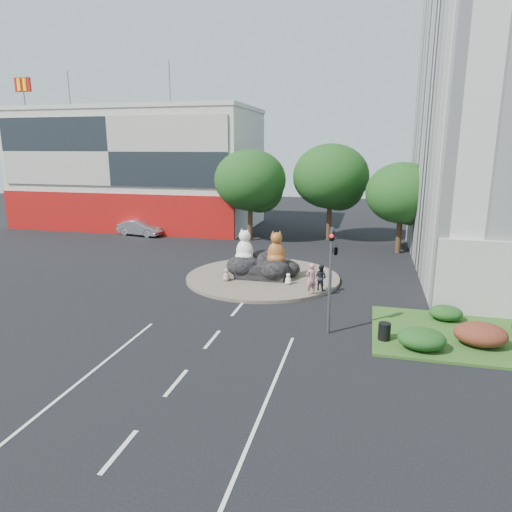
{
  "coord_description": "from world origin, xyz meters",
  "views": [
    {
      "loc": [
        6.54,
        -18.05,
        8.48
      ],
      "look_at": [
        0.03,
        8.04,
        2.0
      ],
      "focal_mm": 32.0,
      "sensor_mm": 36.0,
      "label": 1
    }
  ],
  "objects_px": {
    "cat_white": "(245,245)",
    "cat_tabby": "(276,247)",
    "litter_bin": "(384,331)",
    "kitten_calico": "(226,274)",
    "pedestrian_pink": "(311,279)",
    "parked_car": "(140,228)",
    "kitten_white": "(288,278)",
    "pedestrian_dark": "(321,277)"
  },
  "relations": [
    {
      "from": "pedestrian_dark",
      "to": "cat_white",
      "type": "bearing_deg",
      "value": 7.8
    },
    {
      "from": "cat_tabby",
      "to": "pedestrian_dark",
      "type": "relative_size",
      "value": 1.4
    },
    {
      "from": "cat_white",
      "to": "cat_tabby",
      "type": "xyz_separation_m",
      "value": [
        2.1,
        -0.0,
        -0.02
      ]
    },
    {
      "from": "cat_tabby",
      "to": "litter_bin",
      "type": "relative_size",
      "value": 2.82
    },
    {
      "from": "kitten_calico",
      "to": "litter_bin",
      "type": "distance_m",
      "value": 11.67
    },
    {
      "from": "kitten_white",
      "to": "litter_bin",
      "type": "xyz_separation_m",
      "value": [
        5.56,
        -6.99,
        -0.05
      ]
    },
    {
      "from": "litter_bin",
      "to": "parked_car",
      "type": "bearing_deg",
      "value": 138.23
    },
    {
      "from": "pedestrian_pink",
      "to": "cat_tabby",
      "type": "bearing_deg",
      "value": -85.81
    },
    {
      "from": "cat_tabby",
      "to": "parked_car",
      "type": "bearing_deg",
      "value": 123.66
    },
    {
      "from": "cat_tabby",
      "to": "parked_car",
      "type": "distance_m",
      "value": 19.86
    },
    {
      "from": "pedestrian_pink",
      "to": "parked_car",
      "type": "height_order",
      "value": "pedestrian_pink"
    },
    {
      "from": "pedestrian_pink",
      "to": "pedestrian_dark",
      "type": "xyz_separation_m",
      "value": [
        0.46,
        0.95,
        -0.14
      ]
    },
    {
      "from": "kitten_calico",
      "to": "litter_bin",
      "type": "bearing_deg",
      "value": -24.13
    },
    {
      "from": "kitten_calico",
      "to": "pedestrian_pink",
      "type": "distance_m",
      "value": 5.74
    },
    {
      "from": "pedestrian_pink",
      "to": "parked_car",
      "type": "relative_size",
      "value": 0.4
    },
    {
      "from": "cat_tabby",
      "to": "litter_bin",
      "type": "distance_m",
      "value": 10.71
    },
    {
      "from": "parked_car",
      "to": "cat_white",
      "type": "bearing_deg",
      "value": -120.34
    },
    {
      "from": "parked_car",
      "to": "cat_tabby",
      "type": "bearing_deg",
      "value": -116.38
    },
    {
      "from": "litter_bin",
      "to": "pedestrian_dark",
      "type": "bearing_deg",
      "value": 119.14
    },
    {
      "from": "kitten_calico",
      "to": "kitten_white",
      "type": "height_order",
      "value": "kitten_calico"
    },
    {
      "from": "kitten_calico",
      "to": "kitten_white",
      "type": "distance_m",
      "value": 3.94
    },
    {
      "from": "kitten_white",
      "to": "parked_car",
      "type": "relative_size",
      "value": 0.16
    },
    {
      "from": "cat_tabby",
      "to": "litter_bin",
      "type": "bearing_deg",
      "value": -71.23
    },
    {
      "from": "kitten_white",
      "to": "pedestrian_dark",
      "type": "relative_size",
      "value": 0.46
    },
    {
      "from": "pedestrian_pink",
      "to": "parked_car",
      "type": "distance_m",
      "value": 23.69
    },
    {
      "from": "kitten_calico",
      "to": "cat_white",
      "type": "bearing_deg",
      "value": 73.22
    },
    {
      "from": "cat_white",
      "to": "pedestrian_dark",
      "type": "bearing_deg",
      "value": -4.54
    },
    {
      "from": "cat_white",
      "to": "cat_tabby",
      "type": "height_order",
      "value": "cat_white"
    },
    {
      "from": "kitten_white",
      "to": "parked_car",
      "type": "bearing_deg",
      "value": 130.04
    },
    {
      "from": "parked_car",
      "to": "pedestrian_dark",
      "type": "bearing_deg",
      "value": -115.8
    },
    {
      "from": "pedestrian_pink",
      "to": "kitten_white",
      "type": "bearing_deg",
      "value": -83.66
    },
    {
      "from": "kitten_white",
      "to": "litter_bin",
      "type": "relative_size",
      "value": 0.92
    },
    {
      "from": "kitten_white",
      "to": "pedestrian_dark",
      "type": "bearing_deg",
      "value": -31.34
    },
    {
      "from": "cat_white",
      "to": "litter_bin",
      "type": "relative_size",
      "value": 2.87
    },
    {
      "from": "parked_car",
      "to": "kitten_white",
      "type": "bearing_deg",
      "value": -117.5
    },
    {
      "from": "cat_tabby",
      "to": "pedestrian_pink",
      "type": "xyz_separation_m",
      "value": [
        2.62,
        -2.95,
        -1.07
      ]
    },
    {
      "from": "pedestrian_dark",
      "to": "kitten_white",
      "type": "bearing_deg",
      "value": 9.76
    },
    {
      "from": "kitten_white",
      "to": "cat_white",
      "type": "bearing_deg",
      "value": 145.44
    },
    {
      "from": "kitten_white",
      "to": "kitten_calico",
      "type": "bearing_deg",
      "value": 170.73
    },
    {
      "from": "pedestrian_pink",
      "to": "kitten_calico",
      "type": "bearing_deg",
      "value": -52.26
    },
    {
      "from": "kitten_calico",
      "to": "parked_car",
      "type": "bearing_deg",
      "value": 145.78
    },
    {
      "from": "kitten_white",
      "to": "pedestrian_pink",
      "type": "height_order",
      "value": "pedestrian_pink"
    }
  ]
}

